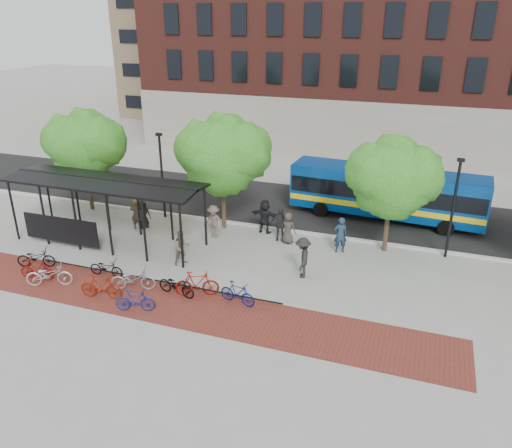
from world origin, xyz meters
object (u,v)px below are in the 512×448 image
(lamp_post_left, at_px, (162,173))
(bike_1, at_px, (37,269))
(bike_7, at_px, (135,300))
(bike_11, at_px, (237,293))
(bus_shelter, at_px, (103,189))
(bus, at_px, (386,191))
(pedestrian_3, at_px, (214,222))
(bike_2, at_px, (49,275))
(pedestrian_7, at_px, (340,235))
(lamp_post_right, at_px, (453,206))
(tree_a, at_px, (85,143))
(tree_b, at_px, (224,152))
(pedestrian_4, at_px, (280,224))
(bike_4, at_px, (106,268))
(pedestrian_1, at_px, (136,214))
(tree_c, at_px, (394,176))
(bike_8, at_px, (176,285))
(pedestrian_9, at_px, (303,258))
(pedestrian_6, at_px, (288,228))
(bike_6, at_px, (133,279))
(bike_0, at_px, (36,258))
(bike_5, at_px, (101,287))
(bike_9, at_px, (197,284))
(pedestrian_8, at_px, (182,248))
(pedestrian_0, at_px, (144,214))

(lamp_post_left, bearing_deg, bike_1, -101.90)
(bike_7, bearing_deg, bike_11, -80.39)
(bus_shelter, bearing_deg, bus, 31.30)
(pedestrian_3, bearing_deg, bus, 41.59)
(bike_2, xyz_separation_m, pedestrian_7, (11.72, 7.76, 0.42))
(lamp_post_right, bearing_deg, tree_a, -179.31)
(bus_shelter, xyz_separation_m, bike_11, (8.81, -3.53, -2.49))
(tree_a, relative_size, tree_b, 0.96)
(bus_shelter, bearing_deg, pedestrian_4, 20.63)
(bike_4, relative_size, pedestrian_1, 0.91)
(bus_shelter, height_order, pedestrian_1, bus_shelter)
(tree_c, height_order, bike_4, tree_c)
(bike_8, bearing_deg, bike_2, 110.42)
(tree_a, relative_size, pedestrian_3, 3.31)
(bike_8, relative_size, pedestrian_1, 1.00)
(bike_7, height_order, pedestrian_9, pedestrian_9)
(pedestrian_6, bearing_deg, pedestrian_4, -10.53)
(lamp_post_left, relative_size, pedestrian_9, 2.60)
(bus, bearing_deg, tree_a, -161.75)
(bus_shelter, relative_size, lamp_post_left, 2.07)
(pedestrian_6, bearing_deg, bike_6, 66.47)
(lamp_post_right, height_order, pedestrian_3, lamp_post_right)
(bike_4, distance_m, pedestrian_3, 6.44)
(tree_c, height_order, bike_6, tree_c)
(bike_0, distance_m, bike_5, 4.94)
(bike_0, bearing_deg, bike_6, -112.43)
(lamp_post_right, height_order, pedestrian_4, lamp_post_right)
(bike_1, height_order, bike_2, bike_2)
(bike_9, bearing_deg, bike_6, 78.10)
(pedestrian_8, bearing_deg, bike_4, 169.44)
(bus, relative_size, pedestrian_1, 6.14)
(bike_2, xyz_separation_m, bike_8, (5.80, 1.16, -0.06))
(tree_b, distance_m, pedestrian_3, 3.82)
(bike_2, relative_size, bike_8, 1.11)
(pedestrian_8, bearing_deg, pedestrian_1, 95.92)
(pedestrian_0, relative_size, pedestrian_8, 0.91)
(tree_a, bearing_deg, bike_4, -50.37)
(tree_c, bearing_deg, pedestrian_9, -129.38)
(bike_4, bearing_deg, tree_a, 35.89)
(pedestrian_4, distance_m, pedestrian_7, 3.37)
(bus_shelter, bearing_deg, pedestrian_8, -11.68)
(tree_b, xyz_separation_m, bike_0, (-6.83, -7.48, -3.97))
(bike_7, distance_m, pedestrian_7, 10.81)
(lamp_post_left, distance_m, bike_4, 7.82)
(bike_2, height_order, bike_11, bike_2)
(bike_4, distance_m, pedestrian_0, 5.82)
(bike_2, bearing_deg, tree_a, 1.41)
(tree_b, relative_size, pedestrian_9, 3.28)
(bike_2, distance_m, bike_5, 2.88)
(lamp_post_left, bearing_deg, lamp_post_right, 0.00)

